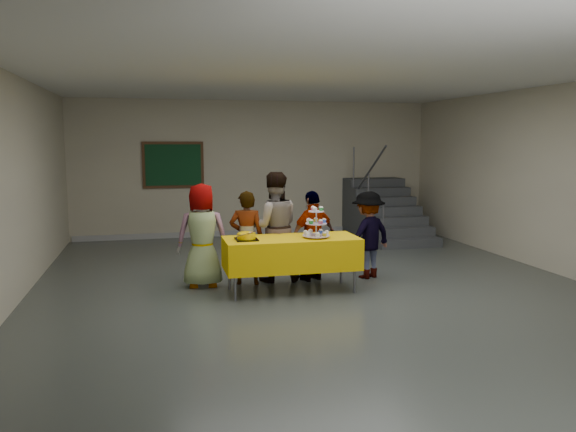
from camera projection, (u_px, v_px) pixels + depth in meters
name	position (u px, v px, depth m)	size (l,w,h in m)	color
room_shell	(320.00, 140.00, 7.66)	(10.00, 10.04, 3.02)	#4C514C
bake_table	(291.00, 253.00, 7.88)	(1.88, 0.78, 0.77)	#595960
cupcake_stand	(316.00, 226.00, 7.83)	(0.38, 0.38, 0.44)	silver
bear_cake	(246.00, 236.00, 7.66)	(0.32, 0.36, 0.12)	black
schoolchild_a	(202.00, 235.00, 8.12)	(0.74, 0.48, 1.51)	#5C5C65
schoolchild_b	(247.00, 238.00, 8.27)	(0.51, 0.33, 1.39)	slate
schoolchild_c	(274.00, 227.00, 8.44)	(0.81, 0.63, 1.66)	#5C5C65
schoolchild_d	(313.00, 236.00, 8.50)	(0.80, 0.33, 1.37)	slate
schoolchild_e	(368.00, 235.00, 8.67)	(0.87, 0.50, 1.34)	slate
staircase	(383.00, 215.00, 12.46)	(1.30, 2.40, 2.04)	#424447
noticeboard	(173.00, 165.00, 12.08)	(1.30, 0.05, 1.00)	#472B16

